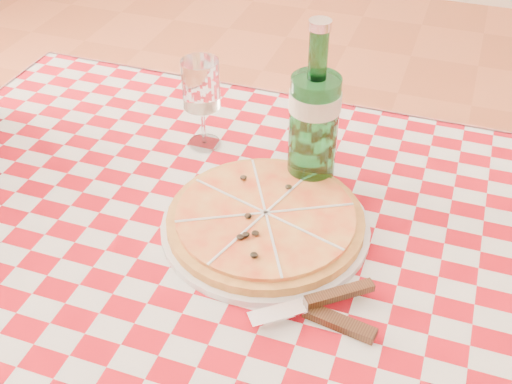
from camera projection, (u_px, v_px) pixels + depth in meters
dining_table at (255, 296)px, 1.00m from camera, size 1.20×0.80×0.75m
tablecloth at (255, 253)px, 0.94m from camera, size 1.30×0.90×0.01m
pizza_plate at (265, 219)px, 0.96m from camera, size 0.40×0.40×0.04m
water_bottle at (315, 109)px, 0.98m from camera, size 0.10×0.10×0.29m
wine_glass at (202, 104)px, 1.10m from camera, size 0.08×0.08×0.16m
cutlery at (305, 306)px, 0.84m from camera, size 0.30×0.27×0.03m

